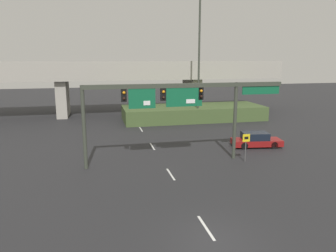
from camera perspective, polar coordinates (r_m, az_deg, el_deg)
name	(u,v)px	position (r m, az deg, el deg)	size (l,w,h in m)	color
ground_plane	(213,239)	(15.84, 7.89, -18.87)	(160.00, 160.00, 0.00)	#262628
lane_markings	(152,146)	(30.37, -2.75, -3.56)	(0.14, 32.66, 0.01)	silver
signal_gantry	(178,99)	(24.78, 1.82, 4.74)	(15.60, 0.44, 6.16)	#383D33
speed_limit_sign	(246,143)	(26.20, 13.41, -2.97)	(0.60, 0.11, 2.31)	#4C4C4C
highway_light_pole_near	(199,58)	(41.01, 5.42, 11.73)	(0.70, 0.36, 15.28)	#383D33
overpass_bridge	(130,76)	(47.96, -6.71, 8.65)	(44.21, 7.15, 7.59)	#A39E93
grass_embankment	(193,113)	(43.46, 4.41, 2.32)	(18.39, 6.48, 1.79)	#42562D
parked_sedan_near_right	(256,140)	(31.16, 15.08, -2.38)	(4.67, 2.39, 1.35)	maroon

